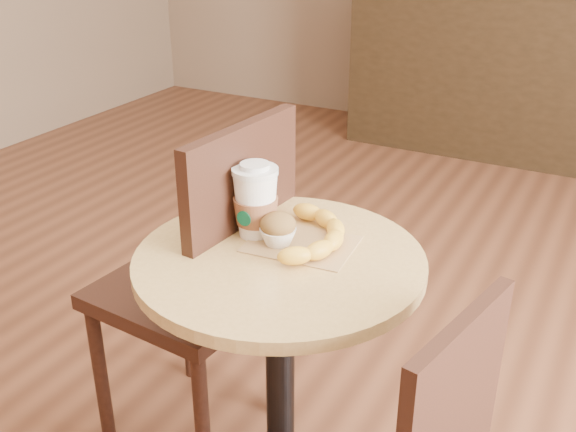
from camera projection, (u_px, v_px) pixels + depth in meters
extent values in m
cylinder|color=black|center=(280.00, 389.00, 1.65)|extent=(0.07, 0.07, 0.72)
cylinder|color=tan|center=(280.00, 261.00, 1.50)|extent=(0.65, 0.65, 0.03)
cube|color=#351B12|center=(189.00, 289.00, 1.85)|extent=(0.47, 0.47, 0.04)
cylinder|color=#351B12|center=(187.00, 313.00, 2.19)|extent=(0.04, 0.04, 0.49)
cylinder|color=#351B12|center=(101.00, 374.00, 1.91)|extent=(0.04, 0.04, 0.49)
cylinder|color=#351B12|center=(283.00, 351.00, 2.01)|extent=(0.04, 0.04, 0.49)
cylinder|color=#351B12|center=(202.00, 425.00, 1.72)|extent=(0.04, 0.04, 0.49)
cube|color=#351B12|center=(243.00, 216.00, 1.64)|extent=(0.07, 0.42, 0.46)
cube|color=#351B12|center=(452.00, 410.00, 1.20)|extent=(0.10, 0.35, 0.39)
cube|color=black|center=(537.00, 75.00, 4.07)|extent=(2.20, 0.60, 1.00)
cube|color=tan|center=(301.00, 244.00, 1.54)|extent=(0.26, 0.20, 0.00)
cylinder|color=silver|center=(255.00, 171.00, 1.52)|extent=(0.11, 0.11, 0.01)
cylinder|color=silver|center=(255.00, 166.00, 1.51)|extent=(0.07, 0.07, 0.01)
cylinder|color=#07482D|center=(244.00, 219.00, 1.52)|extent=(0.04, 0.00, 0.04)
ellipsoid|color=brown|center=(278.00, 224.00, 1.52)|extent=(0.08, 0.08, 0.05)
ellipsoid|color=beige|center=(278.00, 217.00, 1.51)|extent=(0.03, 0.03, 0.02)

